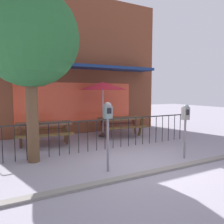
% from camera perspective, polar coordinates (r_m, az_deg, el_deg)
% --- Properties ---
extents(ground, '(40.00, 40.00, 0.00)m').
position_cam_1_polar(ground, '(5.76, 6.70, -13.18)').
color(ground, gray).
extents(pub_storefront, '(7.92, 1.48, 5.96)m').
position_cam_1_polar(pub_storefront, '(9.88, -9.40, 11.88)').
color(pub_storefront, '#4A2618').
rests_on(pub_storefront, ground).
extents(patio_fence_front, '(6.68, 0.04, 0.97)m').
position_cam_1_polar(patio_fence_front, '(6.94, -0.76, -4.27)').
color(patio_fence_front, black).
rests_on(patio_fence_front, ground).
extents(picnic_table_left, '(1.95, 1.57, 0.79)m').
position_cam_1_polar(picnic_table_left, '(7.79, -17.29, -3.85)').
color(picnic_table_left, brown).
rests_on(picnic_table_left, ground).
extents(picnic_table_right, '(1.95, 1.56, 0.79)m').
position_cam_1_polar(picnic_table_right, '(8.97, 2.44, -2.42)').
color(picnic_table_right, brown).
rests_on(picnic_table_right, ground).
extents(patio_umbrella, '(1.92, 1.92, 2.20)m').
position_cam_1_polar(patio_umbrella, '(8.79, -2.39, 6.71)').
color(patio_umbrella, '#222527').
rests_on(patio_umbrella, ground).
extents(parking_meter_near, '(0.18, 0.17, 1.59)m').
position_cam_1_polar(parking_meter_near, '(4.91, -1.11, -1.62)').
color(parking_meter_near, slate).
rests_on(parking_meter_near, ground).
extents(parking_meter_far, '(0.18, 0.17, 1.49)m').
position_cam_1_polar(parking_meter_far, '(6.22, 18.60, -1.18)').
color(parking_meter_far, slate).
rests_on(parking_meter_far, ground).
extents(street_tree, '(2.46, 2.46, 4.39)m').
position_cam_1_polar(street_tree, '(6.07, -20.64, 17.47)').
color(street_tree, brown).
rests_on(street_tree, ground).
extents(curb_edge, '(11.09, 0.20, 0.11)m').
position_cam_1_polar(curb_edge, '(5.22, 11.28, -15.24)').
color(curb_edge, gray).
rests_on(curb_edge, ground).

